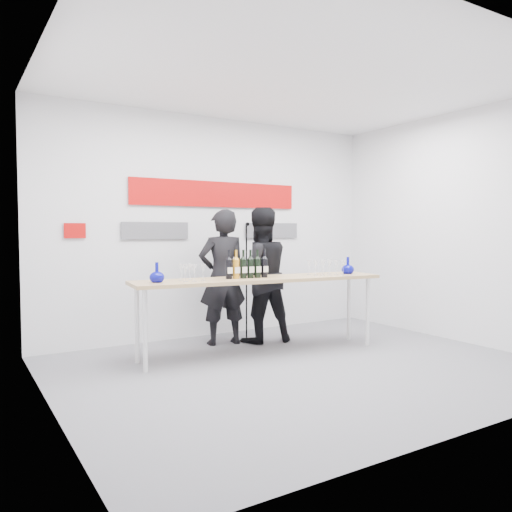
% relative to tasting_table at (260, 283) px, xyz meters
% --- Properties ---
extents(ground, '(5.00, 5.00, 0.00)m').
position_rel_tasting_table_xyz_m(ground, '(0.08, -0.73, -0.83)').
color(ground, slate).
rests_on(ground, ground).
extents(back_wall, '(5.00, 0.04, 3.00)m').
position_rel_tasting_table_xyz_m(back_wall, '(0.08, 1.27, 0.67)').
color(back_wall, silver).
rests_on(back_wall, ground).
extents(signage, '(3.38, 0.02, 0.79)m').
position_rel_tasting_table_xyz_m(signage, '(0.02, 1.24, 0.97)').
color(signage, '#B30807').
rests_on(signage, back_wall).
extents(tasting_table, '(3.05, 0.93, 0.90)m').
position_rel_tasting_table_xyz_m(tasting_table, '(0.00, 0.00, 0.00)').
color(tasting_table, tan).
rests_on(tasting_table, ground).
extents(wine_bottles, '(0.53, 0.13, 0.33)m').
position_rel_tasting_table_xyz_m(wine_bottles, '(-0.17, 0.02, 0.23)').
color(wine_bottles, black).
rests_on(wine_bottles, tasting_table).
extents(decanter_left, '(0.16, 0.16, 0.21)m').
position_rel_tasting_table_xyz_m(decanter_left, '(-1.22, 0.12, 0.18)').
color(decanter_left, '#070988').
rests_on(decanter_left, tasting_table).
extents(decanter_right, '(0.16, 0.16, 0.21)m').
position_rel_tasting_table_xyz_m(decanter_right, '(1.22, -0.15, 0.18)').
color(decanter_right, '#070988').
rests_on(decanter_right, tasting_table).
extents(glasses_left, '(0.26, 0.25, 0.18)m').
position_rel_tasting_table_xyz_m(glasses_left, '(-0.85, 0.08, 0.16)').
color(glasses_left, silver).
rests_on(glasses_left, tasting_table).
extents(glasses_right, '(0.46, 0.27, 0.18)m').
position_rel_tasting_table_xyz_m(glasses_right, '(0.88, -0.11, 0.16)').
color(glasses_right, silver).
rests_on(glasses_right, tasting_table).
extents(presenter_left, '(0.68, 0.49, 1.72)m').
position_rel_tasting_table_xyz_m(presenter_left, '(-0.14, 0.68, 0.03)').
color(presenter_left, black).
rests_on(presenter_left, ground).
extents(presenter_right, '(0.96, 0.81, 1.75)m').
position_rel_tasting_table_xyz_m(presenter_right, '(0.33, 0.55, 0.04)').
color(presenter_right, black).
rests_on(presenter_right, ground).
extents(mic_stand, '(0.18, 0.18, 1.56)m').
position_rel_tasting_table_xyz_m(mic_stand, '(0.20, 0.66, -0.36)').
color(mic_stand, black).
rests_on(mic_stand, ground).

